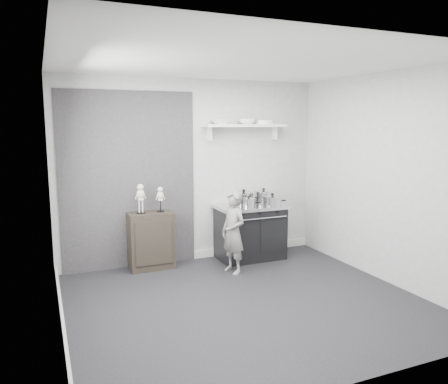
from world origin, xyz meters
The scene contains 16 objects.
ground centered at (0.00, 0.00, 0.00)m, with size 4.00×4.00×0.00m, color black.
room_shell centered at (-0.09, 0.15, 1.64)m, with size 4.02×3.62×2.71m.
wall_shelf centered at (0.80, 1.68, 2.01)m, with size 1.30×0.26×0.24m.
stove centered at (0.80, 1.48, 0.42)m, with size 1.04×0.65×0.83m.
side_cabinet centered at (-0.70, 1.61, 0.41)m, with size 0.62×0.36×0.81m, color black.
child centered at (0.30, 0.98, 0.57)m, with size 0.41×0.27×1.14m, color slate.
pot_front_left centered at (0.51, 1.37, 0.90)m, with size 0.28×0.19×0.17m.
pot_back_left centered at (0.75, 1.60, 0.92)m, with size 0.38×0.29×0.23m.
pot_back_right centered at (1.07, 1.57, 0.93)m, with size 0.35×0.27×0.23m.
pot_front_right centered at (1.07, 1.29, 0.91)m, with size 0.36×0.28×0.20m.
pot_front_center centered at (0.69, 1.30, 0.90)m, with size 0.28×0.19×0.17m.
skeleton_full centered at (-0.83, 1.61, 1.05)m, with size 0.13×0.09×0.48m, color beige, non-canonical shape.
skeleton_torso centered at (-0.55, 1.61, 1.02)m, with size 0.11×0.07×0.41m, color beige, non-canonical shape.
bowl_large centered at (0.40, 1.67, 2.07)m, with size 0.28×0.28×0.07m, color white.
bowl_small centered at (0.83, 1.67, 2.08)m, with size 0.25×0.25×0.08m, color white.
plate_stack centered at (1.12, 1.67, 2.07)m, with size 0.27×0.27×0.06m, color white.
Camera 1 is at (-2.10, -4.34, 2.05)m, focal length 35.00 mm.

